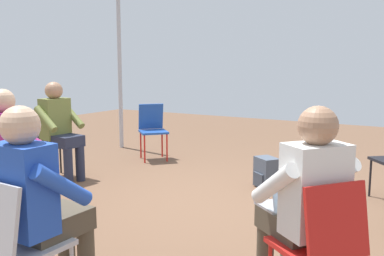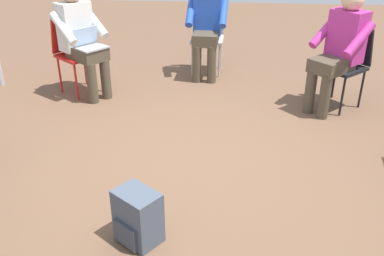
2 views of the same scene
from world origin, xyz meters
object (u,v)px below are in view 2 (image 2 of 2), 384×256
Objects in this scene: person_in_blue at (207,21)px; backpack_near_laptop_user at (138,219)px; chair_northeast at (347,61)px; person_with_laptop at (81,35)px; chair_northwest at (74,49)px; person_in_magenta at (340,45)px; chair_north at (208,33)px.

person_in_blue is 3.18m from backpack_near_laptop_user.
person_with_laptop is at bearing 46.01° from chair_northeast.
chair_northwest is 2.87m from person_in_magenta.
chair_north is at bearing 8.60° from person_in_magenta.
chair_northwest and chair_northeast have the same top height.
person_in_magenta is at bearing 123.23° from chair_northwest.
person_with_laptop reaches higher than chair_north.
person_in_magenta is (-0.12, -0.11, 0.20)m from chair_northeast.
person_in_magenta reaches higher than chair_north.
person_in_magenta is 2.79m from backpack_near_laptop_user.
chair_north is 1.78m from person_in_magenta.
person_in_magenta is at bearing 143.81° from chair_north.
backpack_near_laptop_user is at bearing 87.69° from person_in_blue.
person_in_blue is at bearing 13.21° from person_in_magenta.
person_in_blue is at bearing 90.00° from chair_north.
chair_north is (-1.51, 0.98, 0.00)m from chair_northeast.
person_with_laptop is 1.00× the size of person_in_blue.
person_in_magenta is (2.72, -0.15, 0.00)m from person_with_laptop.
person_in_blue is (1.33, 0.77, 0.00)m from person_with_laptop.
chair_northwest is at bearing 44.01° from chair_northeast.
person_in_blue is at bearing 85.77° from backpack_near_laptop_user.
person_in_blue is 1.00× the size of person_in_magenta.
chair_northeast is (2.98, -0.14, 0.00)m from chair_northwest.
person_in_magenta is 3.44× the size of backpack_near_laptop_user.
person_in_blue is at bearing 18.63° from chair_northeast.
chair_north is at bearing 85.89° from backpack_near_laptop_user.
person_with_laptop is (0.13, -0.11, 0.20)m from chair_northwest.
person_in_blue reaches higher than chair_north.
person_with_laptop is 1.54m from person_in_blue.
person_with_laptop is 1.00× the size of person_in_magenta.
chair_north reaches higher than backpack_near_laptop_user.
person_with_laptop is at bearing 90.00° from chair_northwest.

